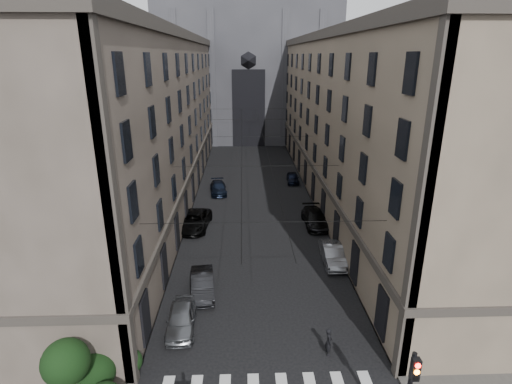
{
  "coord_description": "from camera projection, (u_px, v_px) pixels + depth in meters",
  "views": [
    {
      "loc": [
        -1.17,
        -10.7,
        16.44
      ],
      "look_at": [
        -0.39,
        12.43,
        8.47
      ],
      "focal_mm": 28.0,
      "sensor_mm": 36.0,
      "label": 1
    }
  ],
  "objects": [
    {
      "name": "sidewalk_left",
      "position": [
        168.0,
        195.0,
        49.17
      ],
      "size": [
        7.0,
        80.0,
        0.15
      ],
      "primitive_type": "cube",
      "color": "#383533",
      "rests_on": "ground"
    },
    {
      "name": "sidewalk_right",
      "position": [
        337.0,
        193.0,
        49.84
      ],
      "size": [
        7.0,
        80.0,
        0.15
      ],
      "primitive_type": "cube",
      "color": "#383533",
      "rests_on": "ground"
    },
    {
      "name": "building_left",
      "position": [
        136.0,
        120.0,
        46.05
      ],
      "size": [
        13.6,
        60.6,
        18.85
      ],
      "color": "#4A4138",
      "rests_on": "ground"
    },
    {
      "name": "building_right",
      "position": [
        367.0,
        119.0,
        46.91
      ],
      "size": [
        13.6,
        60.6,
        18.85
      ],
      "color": "brown",
      "rests_on": "ground"
    },
    {
      "name": "gothic_tower",
      "position": [
        247.0,
        48.0,
        80.55
      ],
      "size": [
        35.0,
        23.0,
        58.0
      ],
      "color": "#2D2D33",
      "rests_on": "ground"
    },
    {
      "name": "shrub_cluster",
      "position": [
        90.0,
        373.0,
        19.37
      ],
      "size": [
        3.9,
        4.4,
        3.9
      ],
      "color": "black",
      "rests_on": "sidewalk_left"
    },
    {
      "name": "tram_wires",
      "position": [
        253.0,
        138.0,
        46.82
      ],
      "size": [
        14.0,
        60.0,
        0.43
      ],
      "color": "black",
      "rests_on": "ground"
    },
    {
      "name": "car_left_near",
      "position": [
        181.0,
        318.0,
        25.1
      ],
      "size": [
        1.94,
        4.45,
        1.49
      ],
      "primitive_type": "imported",
      "rotation": [
        0.0,
        0.0,
        0.04
      ],
      "color": "slate",
      "rests_on": "ground"
    },
    {
      "name": "car_left_midnear",
      "position": [
        202.0,
        284.0,
        28.8
      ],
      "size": [
        2.1,
        4.75,
        1.52
      ],
      "primitive_type": "imported",
      "rotation": [
        0.0,
        0.0,
        0.11
      ],
      "color": "black",
      "rests_on": "ground"
    },
    {
      "name": "car_left_midfar",
      "position": [
        195.0,
        221.0,
        39.72
      ],
      "size": [
        3.21,
        5.96,
        1.59
      ],
      "primitive_type": "imported",
      "rotation": [
        0.0,
        0.0,
        -0.1
      ],
      "color": "black",
      "rests_on": "ground"
    },
    {
      "name": "car_left_far",
      "position": [
        218.0,
        188.0,
        49.9
      ],
      "size": [
        2.45,
        4.91,
        1.37
      ],
      "primitive_type": "imported",
      "rotation": [
        0.0,
        0.0,
        0.12
      ],
      "color": "black",
      "rests_on": "ground"
    },
    {
      "name": "car_right_near",
      "position": [
        333.0,
        254.0,
        33.11
      ],
      "size": [
        1.69,
        4.66,
        1.53
      ],
      "primitive_type": "imported",
      "rotation": [
        0.0,
        0.0,
        -0.01
      ],
      "color": "gray",
      "rests_on": "ground"
    },
    {
      "name": "car_right_midnear",
      "position": [
        316.0,
        219.0,
        40.3
      ],
      "size": [
        2.58,
        5.16,
        1.4
      ],
      "primitive_type": "imported",
      "rotation": [
        0.0,
        0.0,
        0.05
      ],
      "color": "black",
      "rests_on": "ground"
    },
    {
      "name": "car_right_midfar",
      "position": [
        315.0,
        218.0,
        40.43
      ],
      "size": [
        2.22,
        5.33,
        1.54
      ],
      "primitive_type": "imported",
      "rotation": [
        0.0,
        0.0,
        0.01
      ],
      "color": "black",
      "rests_on": "ground"
    },
    {
      "name": "car_right_far",
      "position": [
        293.0,
        178.0,
        54.06
      ],
      "size": [
        1.76,
        4.0,
        1.34
      ],
      "primitive_type": "imported",
      "rotation": [
        0.0,
        0.0,
        -0.05
      ],
      "color": "black",
      "rests_on": "ground"
    },
    {
      "name": "pedestrian",
      "position": [
        329.0,
        341.0,
        22.9
      ],
      "size": [
        0.43,
        0.64,
        1.73
      ],
      "primitive_type": "imported",
      "rotation": [
        0.0,
        0.0,
        1.54
      ],
      "color": "black",
      "rests_on": "ground"
    }
  ]
}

